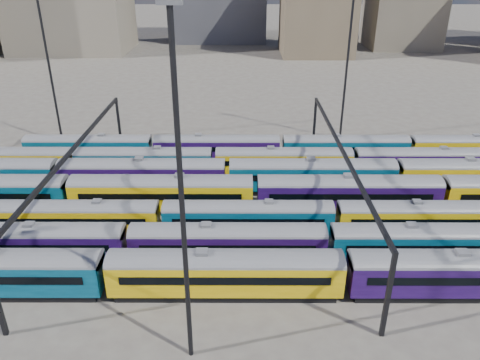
{
  "coord_description": "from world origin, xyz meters",
  "views": [
    {
      "loc": [
        -1.2,
        -48.19,
        27.43
      ],
      "look_at": [
        -1.36,
        2.15,
        3.0
      ],
      "focal_mm": 35.0,
      "sensor_mm": 36.0,
      "label": 1
    }
  ],
  "objects_px": {
    "rake_0": "(346,269)",
    "rake_2": "(336,215)",
    "mast_2": "(181,191)",
    "rake_1": "(228,239)"
  },
  "relations": [
    {
      "from": "rake_0",
      "to": "rake_2",
      "type": "height_order",
      "value": "rake_0"
    },
    {
      "from": "rake_0",
      "to": "rake_2",
      "type": "relative_size",
      "value": 1.12
    },
    {
      "from": "rake_2",
      "to": "mast_2",
      "type": "relative_size",
      "value": 4.35
    },
    {
      "from": "rake_2",
      "to": "rake_1",
      "type": "bearing_deg",
      "value": -156.23
    },
    {
      "from": "rake_2",
      "to": "mast_2",
      "type": "distance_m",
      "value": 24.8
    },
    {
      "from": "rake_2",
      "to": "mast_2",
      "type": "height_order",
      "value": "mast_2"
    },
    {
      "from": "rake_0",
      "to": "mast_2",
      "type": "height_order",
      "value": "mast_2"
    },
    {
      "from": "rake_1",
      "to": "mast_2",
      "type": "xyz_separation_m",
      "value": [
        -2.5,
        -12.0,
        11.46
      ]
    },
    {
      "from": "rake_1",
      "to": "rake_2",
      "type": "xyz_separation_m",
      "value": [
        11.35,
        5.0,
        -0.12
      ]
    },
    {
      "from": "rake_1",
      "to": "rake_2",
      "type": "relative_size",
      "value": 1.22
    }
  ]
}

